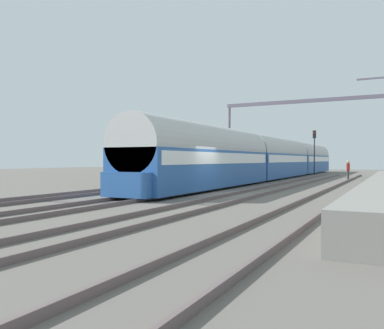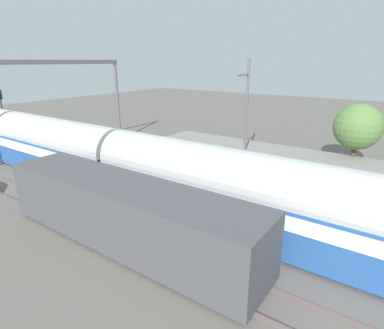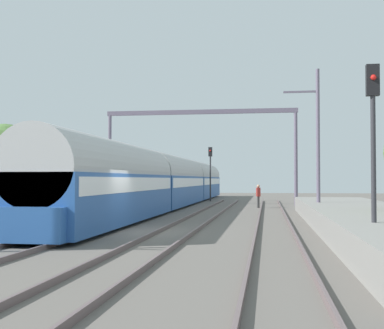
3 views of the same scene
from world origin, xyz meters
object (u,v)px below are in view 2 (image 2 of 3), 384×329
person_crossing (120,139)px  railway_signal_far (2,110)px  freight_car (126,213)px  catenary_gantry (42,86)px  passenger_train (43,143)px

person_crossing → railway_signal_far: size_ratio=0.33×
freight_car → catenary_gantry: catenary_gantry is taller
person_crossing → catenary_gantry: catenary_gantry is taller
passenger_train → person_crossing: size_ratio=28.44×
passenger_train → catenary_gantry: size_ratio=3.11×
catenary_gantry → passenger_train: bearing=-130.3°
passenger_train → person_crossing: 6.84m
passenger_train → person_crossing: bearing=-8.9°
freight_car → railway_signal_far: (5.73, 22.41, 1.87)m
freight_car → person_crossing: 15.74m
passenger_train → person_crossing: passenger_train is taller
passenger_train → freight_car: 13.33m
railway_signal_far → catenary_gantry: 7.82m
person_crossing → railway_signal_far: railway_signal_far is taller
freight_car → railway_signal_far: railway_signal_far is taller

